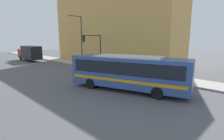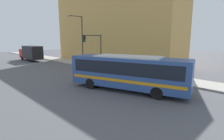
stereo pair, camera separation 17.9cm
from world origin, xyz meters
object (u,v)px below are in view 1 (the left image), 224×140
city_bus (128,71)px  fire_hydrant (131,71)px  parking_meter (110,63)px  street_lamp (80,37)px  delivery_truck (30,53)px  pedestrian_near_corner (92,59)px  pedestrian_mid_block (104,61)px  traffic_light_pole (94,45)px

city_bus → fire_hydrant: bearing=18.8°
fire_hydrant → parking_meter: (0.00, 3.95, 0.57)m
fire_hydrant → street_lamp: bearing=90.5°
city_bus → street_lamp: (5.47, 14.87, 3.12)m
delivery_truck → pedestrian_near_corner: size_ratio=4.39×
city_bus → pedestrian_mid_block: city_bus is taller
fire_hydrant → street_lamp: street_lamp is taller
fire_hydrant → traffic_light_pole: 6.89m
street_lamp → pedestrian_mid_block: bearing=-74.5°
fire_hydrant → pedestrian_near_corner: pedestrian_near_corner is taller
delivery_truck → traffic_light_pole: bearing=-82.3°
street_lamp → pedestrian_near_corner: size_ratio=4.64×
street_lamp → pedestrian_near_corner: (1.82, -0.93, -3.86)m
fire_hydrant → city_bus: bearing=-144.3°
fire_hydrant → parking_meter: 3.99m
delivery_truck → fire_hydrant: size_ratio=11.09×
city_bus → pedestrian_mid_block: (6.74, 10.31, -0.67)m
traffic_light_pole → city_bus: bearing=-114.4°
delivery_truck → fire_hydrant: 24.35m
delivery_truck → parking_meter: delivery_truck is taller
traffic_light_pole → parking_meter: 3.46m
delivery_truck → city_bus: bearing=-94.3°
traffic_light_pole → pedestrian_near_corner: traffic_light_pole is taller
pedestrian_near_corner → pedestrian_mid_block: bearing=-98.7°
traffic_light_pole → pedestrian_near_corner: (2.73, 3.87, -2.56)m
street_lamp → parking_meter: bearing=-89.2°
traffic_light_pole → pedestrian_mid_block: 3.31m
traffic_light_pole → delivery_truck: bearing=97.7°
delivery_truck → traffic_light_pole: (2.44, -18.01, 1.94)m
fire_hydrant → pedestrian_near_corner: bearing=80.2°
parking_meter → pedestrian_near_corner: 6.23m
fire_hydrant → pedestrian_mid_block: size_ratio=0.37×
pedestrian_mid_block → parking_meter: bearing=-116.3°
parking_meter → traffic_light_pole: bearing=115.4°
traffic_light_pole → pedestrian_near_corner: bearing=54.8°
pedestrian_mid_block → delivery_truck: bearing=104.5°
pedestrian_near_corner → traffic_light_pole: bearing=-125.2°
parking_meter → street_lamp: (-0.10, 6.92, 3.84)m
traffic_light_pole → street_lamp: street_lamp is taller
delivery_truck → pedestrian_mid_block: size_ratio=4.09×
parking_meter → fire_hydrant: bearing=-90.0°
pedestrian_near_corner → pedestrian_mid_block: pedestrian_mid_block is taller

